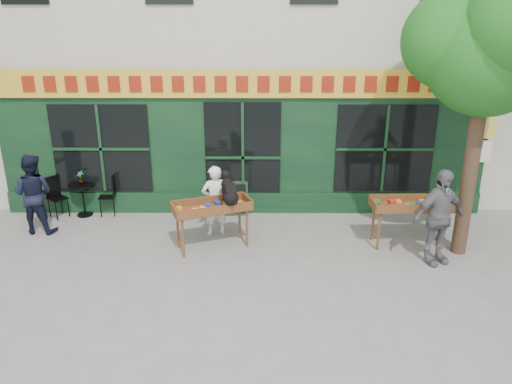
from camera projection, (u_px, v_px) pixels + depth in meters
ground at (240, 258)px, 9.60m from camera, size 80.00×80.00×0.00m
street_tree at (492, 34)px, 8.51m from camera, size 3.05×2.90×5.60m
book_cart_center at (212, 209)px, 9.77m from camera, size 1.62×1.13×0.99m
dog at (229, 188)px, 9.56m from camera, size 0.54×0.68×0.60m
woman at (215, 201)px, 10.40m from camera, size 0.64×0.54×1.51m
book_cart_right at (410, 207)px, 9.88m from camera, size 1.52×0.68×0.99m
man_right at (439, 217)px, 9.14m from camera, size 1.16×0.82×1.84m
bistro_table at (83, 193)px, 11.42m from camera, size 0.60×0.60×0.76m
bistro_chair_left at (55, 193)px, 11.38m from camera, size 0.51×0.51×0.95m
bistro_chair_right at (111, 192)px, 11.47m from camera, size 0.40×0.39×0.95m
potted_plant at (81, 178)px, 11.30m from camera, size 0.20×0.17×0.31m
man_left at (33, 194)px, 10.47m from camera, size 0.88×0.72×1.72m
chalkboard at (236, 198)px, 11.52m from camera, size 0.58×0.25×0.79m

